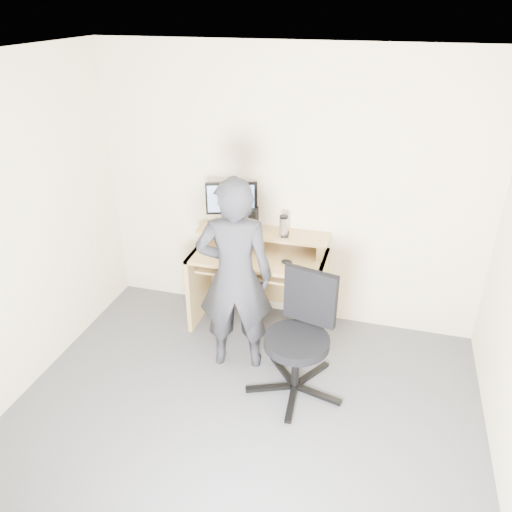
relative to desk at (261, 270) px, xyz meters
The scene contains 14 objects.
ground 1.64m from the desk, 82.55° to the right, with size 3.50×3.50×0.00m, color #55565B.
back_wall 0.76m from the desk, 47.89° to the left, with size 3.50×0.02×2.50m, color beige.
ceiling 2.49m from the desk, 82.55° to the right, with size 3.50×3.50×0.02m, color white.
desk is the anchor object (origin of this frame).
monitor 0.69m from the desk, 165.64° to the left, with size 0.45×0.18×0.44m.
external_drive 0.48m from the desk, 135.76° to the left, with size 0.07×0.13×0.20m, color black.
travel_mug 0.49m from the desk, 13.40° to the left, with size 0.07×0.07×0.17m, color #B9B9BE.
smartphone 0.43m from the desk, 14.80° to the left, with size 0.07×0.13×0.01m, color black.
charger 0.44m from the desk, behind, with size 0.04×0.04×0.04m, color black.
headphones 0.43m from the desk, 143.33° to the left, with size 0.16×0.16×0.02m, color silver.
keyboard 0.23m from the desk, 122.97° to the right, with size 0.46×0.18×0.03m, color black.
mouse 0.40m from the desk, 32.66° to the right, with size 0.10×0.06×0.04m, color black.
office_chair 0.96m from the desk, 56.12° to the right, with size 0.76×0.74×0.96m.
person 0.71m from the desk, 93.33° to the right, with size 0.61×0.40×1.66m, color black.
Camera 1 is at (0.84, -2.36, 2.80)m, focal length 35.00 mm.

